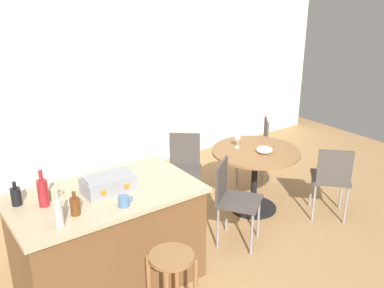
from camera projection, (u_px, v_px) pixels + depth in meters
The scene contains 18 objects.
ground_plane at pixel (229, 280), 3.83m from camera, with size 8.80×8.80×0.00m, color #A37A4C.
back_wall at pixel (92, 79), 5.45m from camera, with size 8.00×0.10×2.70m, color silver.
kitchen_island at pixel (108, 239), 3.64m from camera, with size 1.53×0.89×0.89m.
wooden_stool at pixel (172, 277), 3.11m from camera, with size 0.33×0.33×0.68m.
dining_table at pixel (255, 164), 4.86m from camera, with size 1.00×1.00×0.74m.
folding_chair_near at pixel (184, 165), 5.00m from camera, with size 0.56×0.56×0.85m.
folding_chair_far at pixel (233, 196), 4.23m from camera, with size 0.56×0.56×0.87m.
folding_chair_left at pixel (332, 177), 4.68m from camera, with size 0.57×0.57×0.86m.
folding_chair_right at pixel (256, 146), 5.60m from camera, with size 0.56×0.56×0.85m.
toolbox at pixel (108, 183), 3.49m from camera, with size 0.41×0.25×0.15m.
bottle_0 at pixel (75, 206), 3.13m from camera, with size 0.07×0.07×0.19m.
bottle_1 at pixel (58, 213), 2.95m from camera, with size 0.06×0.06×0.29m.
bottle_2 at pixel (16, 196), 3.27m from camera, with size 0.08×0.08×0.19m.
bottle_3 at pixel (43, 192), 3.24m from camera, with size 0.08×0.08×0.29m.
cup_0 at pixel (54, 193), 3.38m from camera, with size 0.12×0.08×0.08m.
cup_1 at pixel (124, 201), 3.26m from camera, with size 0.12×0.09×0.08m.
wine_glass at pixel (237, 139), 4.84m from camera, with size 0.07×0.07×0.14m.
serving_bowl at pixel (264, 150), 4.71m from camera, with size 0.18×0.18×0.07m, color white.
Camera 1 is at (-2.11, -2.37, 2.49)m, focal length 39.98 mm.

